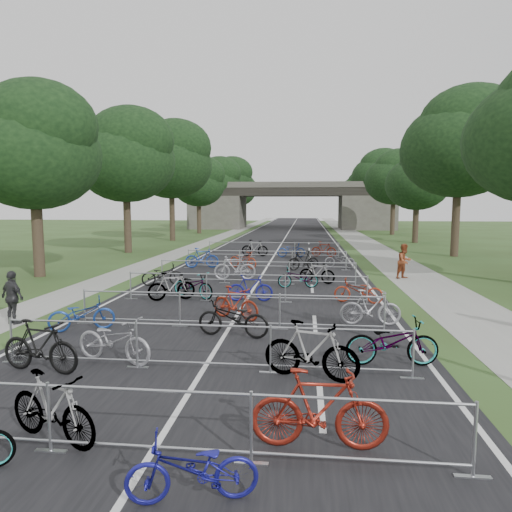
# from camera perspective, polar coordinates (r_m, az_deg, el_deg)

# --- Properties ---
(ground) EXTENTS (200.00, 200.00, 0.00)m
(ground) POSITION_cam_1_polar(r_m,az_deg,el_deg) (7.57, -13.26, -23.36)
(ground) COLOR #32461E
(ground) RESTS_ON ground
(road) EXTENTS (11.00, 140.00, 0.01)m
(road) POSITION_cam_1_polar(r_m,az_deg,el_deg) (56.34, 3.89, 2.65)
(road) COLOR black
(road) RESTS_ON ground
(sidewalk_right) EXTENTS (3.00, 140.00, 0.01)m
(sidewalk_right) POSITION_cam_1_polar(r_m,az_deg,el_deg) (56.58, 12.02, 2.54)
(sidewalk_right) COLOR gray
(sidewalk_right) RESTS_ON ground
(sidewalk_left) EXTENTS (2.00, 140.00, 0.01)m
(sidewalk_left) POSITION_cam_1_polar(r_m,az_deg,el_deg) (57.14, -3.66, 2.71)
(sidewalk_left) COLOR gray
(sidewalk_left) RESTS_ON ground
(lane_markings) EXTENTS (0.12, 140.00, 0.00)m
(lane_markings) POSITION_cam_1_polar(r_m,az_deg,el_deg) (56.34, 3.89, 2.65)
(lane_markings) COLOR silver
(lane_markings) RESTS_ON ground
(overpass_bridge) EXTENTS (31.00, 8.00, 7.05)m
(overpass_bridge) POSITION_cam_1_polar(r_m,az_deg,el_deg) (71.21, 4.41, 6.28)
(overpass_bridge) COLOR #4C4944
(overpass_bridge) RESTS_ON ground
(tree_left_0) EXTENTS (6.72, 6.72, 10.25)m
(tree_left_0) POSITION_cam_1_polar(r_m,az_deg,el_deg) (26.13, -25.97, 11.86)
(tree_left_0) COLOR #33261C
(tree_left_0) RESTS_ON ground
(tree_left_1) EXTENTS (7.56, 7.56, 11.53)m
(tree_left_1) POSITION_cam_1_polar(r_m,az_deg,el_deg) (36.90, -15.90, 11.76)
(tree_left_1) COLOR #33261C
(tree_left_1) RESTS_ON ground
(tree_right_1) EXTENTS (8.18, 8.18, 12.47)m
(tree_right_1) POSITION_cam_1_polar(r_m,az_deg,el_deg) (36.02, 24.28, 12.54)
(tree_right_1) COLOR #33261C
(tree_right_1) RESTS_ON ground
(tree_left_2) EXTENTS (8.40, 8.40, 12.81)m
(tree_left_2) POSITION_cam_1_polar(r_m,az_deg,el_deg) (48.28, -10.48, 11.56)
(tree_left_2) COLOR #33261C
(tree_left_2) RESTS_ON ground
(tree_right_2) EXTENTS (6.16, 6.16, 9.39)m
(tree_right_2) POSITION_cam_1_polar(r_m,az_deg,el_deg) (47.40, 19.65, 8.76)
(tree_right_2) COLOR #33261C
(tree_right_2) RESTS_ON ground
(tree_left_3) EXTENTS (6.72, 6.72, 10.25)m
(tree_left_3) POSITION_cam_1_polar(r_m,az_deg,el_deg) (59.74, -7.11, 9.06)
(tree_left_3) COLOR #33261C
(tree_left_3) RESTS_ON ground
(tree_right_3) EXTENTS (7.17, 7.17, 10.93)m
(tree_right_3) POSITION_cam_1_polar(r_m,az_deg,el_deg) (59.18, 16.98, 9.27)
(tree_right_3) COLOR #33261C
(tree_right_3) RESTS_ON ground
(tree_left_4) EXTENTS (7.56, 7.56, 11.53)m
(tree_left_4) POSITION_cam_1_polar(r_m,az_deg,el_deg) (71.50, -4.88, 9.30)
(tree_left_4) COLOR #33261C
(tree_left_4) RESTS_ON ground
(tree_right_4) EXTENTS (8.18, 8.18, 12.47)m
(tree_right_4) POSITION_cam_1_polar(r_m,az_deg,el_deg) (71.05, 15.19, 9.60)
(tree_right_4) COLOR #33261C
(tree_right_4) RESTS_ON ground
(tree_left_5) EXTENTS (8.40, 8.40, 12.81)m
(tree_left_5) POSITION_cam_1_polar(r_m,az_deg,el_deg) (83.34, -3.28, 9.47)
(tree_left_5) COLOR #33261C
(tree_left_5) RESTS_ON ground
(tree_right_5) EXTENTS (6.16, 6.16, 9.39)m
(tree_right_5) POSITION_cam_1_polar(r_m,az_deg,el_deg) (82.84, 13.85, 7.81)
(tree_right_5) COLOR #33261C
(tree_right_5) RESTS_ON ground
(tree_left_6) EXTENTS (6.72, 6.72, 10.25)m
(tree_left_6) POSITION_cam_1_polar(r_m,az_deg,el_deg) (95.12, -2.07, 8.12)
(tree_left_6) COLOR #33261C
(tree_left_6) RESTS_ON ground
(tree_right_6) EXTENTS (7.17, 7.17, 10.93)m
(tree_right_6) POSITION_cam_1_polar(r_m,az_deg,el_deg) (94.77, 12.90, 8.23)
(tree_right_6) COLOR #33261C
(tree_right_6) RESTS_ON ground
(barrier_row_0) EXTENTS (9.70, 0.08, 1.10)m
(barrier_row_0) POSITION_cam_1_polar(r_m,az_deg,el_deg) (7.31, -13.37, -19.65)
(barrier_row_0) COLOR #A7A9AF
(barrier_row_0) RESTS_ON ground
(barrier_row_1) EXTENTS (9.70, 0.08, 1.10)m
(barrier_row_1) POSITION_cam_1_polar(r_m,az_deg,el_deg) (10.53, -6.69, -11.26)
(barrier_row_1) COLOR #A7A9AF
(barrier_row_1) RESTS_ON ground
(barrier_row_2) EXTENTS (9.70, 0.08, 1.10)m
(barrier_row_2) POSITION_cam_1_polar(r_m,az_deg,el_deg) (13.93, -3.37, -6.81)
(barrier_row_2) COLOR #A7A9AF
(barrier_row_2) RESTS_ON ground
(barrier_row_3) EXTENTS (9.70, 0.08, 1.10)m
(barrier_row_3) POSITION_cam_1_polar(r_m,az_deg,el_deg) (17.61, -1.31, -3.99)
(barrier_row_3) COLOR #A7A9AF
(barrier_row_3) RESTS_ON ground
(barrier_row_4) EXTENTS (9.70, 0.08, 1.10)m
(barrier_row_4) POSITION_cam_1_polar(r_m,az_deg,el_deg) (21.53, 0.08, -2.07)
(barrier_row_4) COLOR #A7A9AF
(barrier_row_4) RESTS_ON ground
(barrier_row_5) EXTENTS (9.70, 0.08, 1.10)m
(barrier_row_5) POSITION_cam_1_polar(r_m,az_deg,el_deg) (26.46, 1.24, -0.47)
(barrier_row_5) COLOR #A7A9AF
(barrier_row_5) RESTS_ON ground
(barrier_row_6) EXTENTS (9.70, 0.08, 1.10)m
(barrier_row_6) POSITION_cam_1_polar(r_m,az_deg,el_deg) (32.41, 2.16, 0.80)
(barrier_row_6) COLOR #A7A9AF
(barrier_row_6) RESTS_ON ground
(bike_1) EXTENTS (1.94, 1.18, 1.13)m
(bike_1) POSITION_cam_1_polar(r_m,az_deg,el_deg) (8.17, -24.13, -16.99)
(bike_1) COLOR #A7A9AF
(bike_1) RESTS_ON ground
(bike_2) EXTENTS (1.76, 0.95, 0.88)m
(bike_2) POSITION_cam_1_polar(r_m,az_deg,el_deg) (6.34, -7.99, -25.00)
(bike_2) COLOR navy
(bike_2) RESTS_ON ground
(bike_3) EXTENTS (2.11, 0.61, 1.26)m
(bike_3) POSITION_cam_1_polar(r_m,az_deg,el_deg) (7.38, 7.92, -18.51)
(bike_3) COLOR maroon
(bike_3) RESTS_ON ground
(bike_4) EXTENTS (2.04, 0.89, 1.19)m
(bike_4) POSITION_cam_1_polar(r_m,az_deg,el_deg) (11.39, -25.39, -10.21)
(bike_4) COLOR black
(bike_4) RESTS_ON ground
(bike_5) EXTENTS (2.18, 1.26, 1.08)m
(bike_5) POSITION_cam_1_polar(r_m,az_deg,el_deg) (11.46, -17.32, -10.04)
(bike_5) COLOR #98989F
(bike_5) RESTS_ON ground
(bike_6) EXTENTS (2.18, 1.14, 1.26)m
(bike_6) POSITION_cam_1_polar(r_m,az_deg,el_deg) (10.01, 6.91, -11.68)
(bike_6) COLOR #A7A9AF
(bike_6) RESTS_ON ground
(bike_7) EXTENTS (2.20, 0.92, 1.13)m
(bike_7) POSITION_cam_1_polar(r_m,az_deg,el_deg) (11.21, 16.63, -10.28)
(bike_7) COLOR #A7A9AF
(bike_7) RESTS_ON ground
(bike_8) EXTENTS (1.99, 1.42, 0.99)m
(bike_8) POSITION_cam_1_polar(r_m,az_deg,el_deg) (14.57, -20.95, -6.84)
(bike_8) COLOR navy
(bike_8) RESTS_ON ground
(bike_9) EXTENTS (1.83, 1.30, 1.08)m
(bike_9) POSITION_cam_1_polar(r_m,az_deg,el_deg) (14.90, -2.58, -5.94)
(bike_9) COLOR maroon
(bike_9) RESTS_ON ground
(bike_10) EXTENTS (2.17, 1.05, 1.09)m
(bike_10) POSITION_cam_1_polar(r_m,az_deg,el_deg) (12.98, -2.91, -7.79)
(bike_10) COLOR black
(bike_10) RESTS_ON ground
(bike_11) EXTENTS (1.88, 0.56, 1.12)m
(bike_11) POSITION_cam_1_polar(r_m,az_deg,el_deg) (14.60, 14.12, -6.31)
(bike_11) COLOR gray
(bike_11) RESTS_ON ground
(bike_12) EXTENTS (1.89, 1.21, 1.10)m
(bike_12) POSITION_cam_1_polar(r_m,az_deg,el_deg) (18.13, -10.52, -3.78)
(bike_12) COLOR #A7A9AF
(bike_12) RESTS_ON ground
(bike_13) EXTENTS (2.09, 1.52, 1.05)m
(bike_13) POSITION_cam_1_polar(r_m,az_deg,el_deg) (18.42, -7.86, -3.66)
(bike_13) COLOR #A7A9AF
(bike_13) RESTS_ON ground
(bike_14) EXTENTS (1.78, 0.60, 1.05)m
(bike_14) POSITION_cam_1_polar(r_m,az_deg,el_deg) (17.63, -0.73, -4.04)
(bike_14) COLOR navy
(bike_14) RESTS_ON ground
(bike_15) EXTENTS (1.92, 0.95, 0.96)m
(bike_15) POSITION_cam_1_polar(r_m,az_deg,el_deg) (17.76, 12.69, -4.27)
(bike_15) COLOR maroon
(bike_15) RESTS_ON ground
(bike_16) EXTENTS (2.00, 1.35, 0.99)m
(bike_16) POSITION_cam_1_polar(r_m,az_deg,el_deg) (21.56, -11.62, -2.32)
(bike_16) COLOR black
(bike_16) RESTS_ON ground
(bike_17) EXTENTS (2.14, 0.86, 1.25)m
(bike_17) POSITION_cam_1_polar(r_m,az_deg,el_deg) (22.60, -2.67, -1.47)
(bike_17) COLOR #929299
(bike_17) RESTS_ON ground
(bike_18) EXTENTS (1.89, 0.86, 0.96)m
(bike_18) POSITION_cam_1_polar(r_m,az_deg,el_deg) (20.53, 5.29, -2.71)
(bike_18) COLOR #A7A9AF
(bike_18) RESTS_ON ground
(bike_19) EXTENTS (1.81, 1.05, 1.05)m
(bike_19) POSITION_cam_1_polar(r_m,az_deg,el_deg) (21.82, 7.64, -2.07)
(bike_19) COLOR #A7A9AF
(bike_19) RESTS_ON ground
(bike_20) EXTENTS (2.04, 0.85, 1.19)m
(bike_20) POSITION_cam_1_polar(r_m,az_deg,el_deg) (27.06, -6.78, -0.26)
(bike_20) COLOR navy
(bike_20) RESTS_ON ground
(bike_21) EXTENTS (2.04, 1.59, 1.03)m
(bike_21) POSITION_cam_1_polar(r_m,az_deg,el_deg) (26.75, -1.63, -0.46)
(bike_21) COLOR #9F3017
(bike_21) RESTS_ON ground
(bike_22) EXTENTS (1.94, 1.18, 1.12)m
(bike_22) POSITION_cam_1_polar(r_m,az_deg,el_deg) (26.08, 5.94, -0.57)
(bike_22) COLOR black
(bike_22) RESTS_ON ground
(bike_23) EXTENTS (1.93, 1.18, 0.96)m
(bike_23) POSITION_cam_1_polar(r_m,az_deg,el_deg) (27.30, 10.42, -0.50)
(bike_23) COLOR #96959C
(bike_23) RESTS_ON ground
(bike_25) EXTENTS (2.02, 0.85, 1.18)m
(bike_25) POSITION_cam_1_polar(r_m,az_deg,el_deg) (33.10, -0.16, 1.00)
(bike_25) COLOR #A7A9AF
(bike_25) RESTS_ON ground
(bike_26) EXTENTS (2.04, 0.98, 1.03)m
(bike_26) POSITION_cam_1_polar(r_m,az_deg,el_deg) (32.44, 4.43, 0.74)
(bike_26) COLOR navy
(bike_26) RESTS_ON ground
(bike_27) EXTENTS (1.89, 1.04, 1.09)m
(bike_27) POSITION_cam_1_polar(r_m,az_deg,el_deg) (32.91, 8.47, 0.83)
(bike_27) COLOR maroon
(bike_27) RESTS_ON ground
(pedestrian_b) EXTENTS (1.09, 1.04, 1.77)m
(pedestrian_b) POSITION_cam_1_polar(r_m,az_deg,el_deg) (24.18, 18.06, -0.64)
(pedestrian_b) COLOR brown
(pedestrian_b) RESTS_ON ground
(pedestrian_c) EXTENTS (1.07, 0.76, 1.69)m
(pedestrian_c) POSITION_cam_1_polar(r_m,az_deg,el_deg) (16.18, -28.14, -4.63)
(pedestrian_c) COLOR #29282B
(pedestrian_c) RESTS_ON ground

